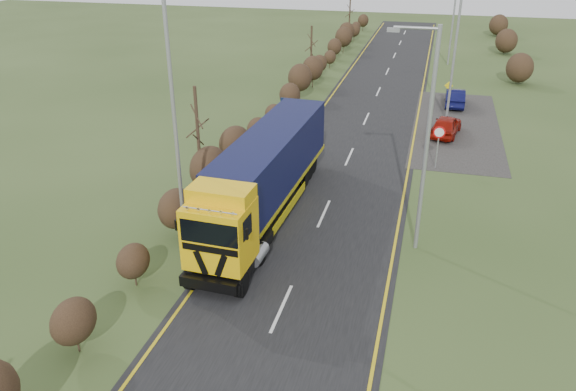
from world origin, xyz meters
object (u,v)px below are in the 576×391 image
at_px(lorry, 265,173).
at_px(streetlight_near, 425,134).
at_px(speed_sign, 439,139).
at_px(car_red_hatchback, 446,126).
at_px(car_blue_sedan, 455,97).

distance_m(lorry, streetlight_near, 7.92).
xyz_separation_m(streetlight_near, speed_sign, (0.75, 9.68, -3.48)).
distance_m(car_red_hatchback, speed_sign, 6.33).
height_order(lorry, streetlight_near, streetlight_near).
relative_size(lorry, car_blue_sedan, 3.54).
distance_m(car_red_hatchback, streetlight_near, 16.60).
bearing_deg(car_blue_sedan, lorry, 67.60).
bearing_deg(speed_sign, car_blue_sedan, 85.23).
bearing_deg(speed_sign, lorry, -133.31).
bearing_deg(car_red_hatchback, car_blue_sedan, -84.51).
bearing_deg(car_blue_sedan, car_red_hatchback, 85.13).
bearing_deg(car_red_hatchback, speed_sign, 95.52).
relative_size(car_red_hatchback, car_blue_sedan, 0.98).
bearing_deg(streetlight_near, lorry, 170.39).
xyz_separation_m(lorry, car_red_hatchback, (8.49, 14.66, -1.63)).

